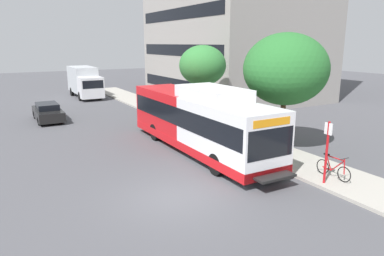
# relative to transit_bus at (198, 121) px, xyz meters

# --- Properties ---
(ground_plane) EXTENTS (120.00, 120.00, 0.00)m
(ground_plane) POSITION_rel_transit_bus_xyz_m (-3.84, 3.23, -1.70)
(ground_plane) COLOR #4C4C51
(sidewalk_curb) EXTENTS (3.00, 56.00, 0.14)m
(sidewalk_curb) POSITION_rel_transit_bus_xyz_m (3.16, 1.23, -1.63)
(sidewalk_curb) COLOR #A8A399
(sidewalk_curb) RESTS_ON ground
(transit_bus) EXTENTS (2.58, 12.25, 3.65)m
(transit_bus) POSITION_rel_transit_bus_xyz_m (0.00, 0.00, 0.00)
(transit_bus) COLOR white
(transit_bus) RESTS_ON ground
(bus_stop_sign_pole) EXTENTS (0.10, 0.36, 2.60)m
(bus_stop_sign_pole) POSITION_rel_transit_bus_xyz_m (2.05, -6.77, -0.05)
(bus_stop_sign_pole) COLOR red
(bus_stop_sign_pole) RESTS_ON sidewalk_curb
(bicycle_parked) EXTENTS (0.52, 1.76, 1.02)m
(bicycle_parked) POSITION_rel_transit_bus_xyz_m (2.83, -6.56, -1.14)
(bicycle_parked) COLOR black
(bicycle_parked) RESTS_ON sidewalk_curb
(street_tree_near_stop) EXTENTS (4.50, 4.50, 6.19)m
(street_tree_near_stop) POSITION_rel_transit_bus_xyz_m (4.23, -1.92, 2.71)
(street_tree_near_stop) COLOR #4C3823
(street_tree_near_stop) RESTS_ON sidewalk_curb
(street_tree_mid_block) EXTENTS (3.44, 3.44, 5.50)m
(street_tree_mid_block) POSITION_rel_transit_bus_xyz_m (4.14, 6.46, 2.46)
(street_tree_mid_block) COLOR #4C3823
(street_tree_mid_block) RESTS_ON sidewalk_curb
(parked_car_far_lane) EXTENTS (1.80, 4.50, 1.33)m
(parked_car_far_lane) POSITION_rel_transit_bus_xyz_m (-5.99, 12.39, -1.04)
(parked_car_far_lane) COLOR black
(parked_car_far_lane) RESTS_ON ground
(box_truck_background) EXTENTS (2.32, 7.01, 3.25)m
(box_truck_background) POSITION_rel_transit_bus_xyz_m (-0.68, 23.18, 0.04)
(box_truck_background) COLOR silver
(box_truck_background) RESTS_ON ground
(lattice_comm_tower) EXTENTS (1.10, 1.10, 23.65)m
(lattice_comm_tower) POSITION_rel_transit_bus_xyz_m (12.75, 32.19, 6.01)
(lattice_comm_tower) COLOR #B7B7BC
(lattice_comm_tower) RESTS_ON ground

